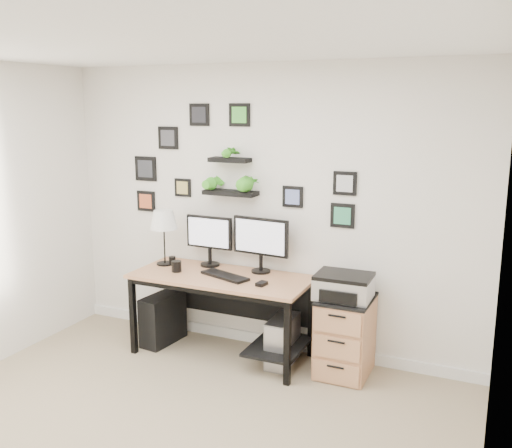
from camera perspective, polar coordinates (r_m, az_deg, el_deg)
The scene contains 14 objects.
room at distance 5.53m, azimuth 0.77°, elevation -11.45°, with size 4.00×4.00×4.00m.
desk at distance 5.14m, azimuth -2.95°, elevation -6.41°, with size 1.60×0.70×0.75m.
monitor_left at distance 5.32m, azimuth -4.70°, elevation -1.30°, with size 0.46×0.18×0.47m.
monitor_right at distance 5.09m, azimuth 0.47°, elevation -1.64°, with size 0.54×0.19×0.50m.
keyboard at distance 5.03m, azimuth -3.13°, elevation -5.20°, with size 0.47×0.15×0.02m, color black.
mouse at distance 4.80m, azimuth 0.57°, elevation -5.99°, with size 0.07×0.10×0.03m, color black.
table_lamp at distance 5.39m, azimuth -9.22°, elevation 0.29°, with size 0.26×0.26×0.52m.
mug at distance 5.22m, azimuth -7.95°, elevation -4.22°, with size 0.09×0.09×0.10m, color black.
pen_cup at distance 5.45m, azimuth -8.37°, elevation -3.65°, with size 0.06×0.06×0.08m, color black.
pc_tower_black at distance 5.58m, azimuth -9.28°, elevation -9.32°, with size 0.21×0.47×0.47m, color black.
pc_tower_grey at distance 5.09m, azimuth 2.65°, elevation -11.61°, with size 0.19×0.43×0.42m.
file_cabinet at distance 4.93m, azimuth 8.88°, elevation -10.98°, with size 0.43×0.53×0.67m.
printer at distance 4.76m, azimuth 8.76°, elevation -6.18°, with size 0.46×0.38×0.21m.
wall_decor at distance 5.19m, azimuth -2.75°, elevation 5.33°, with size 2.23×0.18×1.05m.
Camera 1 is at (2.01, -2.67, 2.24)m, focal length 40.00 mm.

